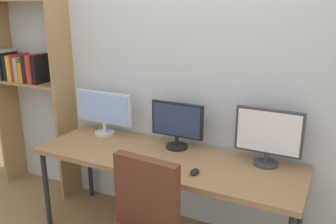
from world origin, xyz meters
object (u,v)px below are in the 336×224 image
monitor_center (177,124)px  monitor_right (268,135)px  keyboard_main (150,167)px  desk (165,163)px  monitor_left (104,110)px  bookshelf (27,50)px  computer_mouse (195,172)px

monitor_center → monitor_right: (0.72, 0.00, 0.02)m
monitor_center → keyboard_main: (0.00, -0.44, -0.20)m
desk → monitor_left: monitor_left is taller
monitor_right → keyboard_main: 0.88m
bookshelf → computer_mouse: size_ratio=23.00×
bookshelf → computer_mouse: bookshelf is taller
monitor_left → bookshelf: bearing=178.8°
monitor_left → keyboard_main: 0.87m
bookshelf → keyboard_main: (1.61, -0.46, -0.70)m
keyboard_main → computer_mouse: (0.31, 0.07, 0.01)m
desk → keyboard_main: 0.24m
monitor_left → computer_mouse: monitor_left is taller
monitor_left → monitor_right: 1.45m
bookshelf → monitor_right: bookshelf is taller
monitor_center → computer_mouse: bearing=-50.0°
desk → monitor_right: monitor_right is taller
keyboard_main → computer_mouse: computer_mouse is taller
keyboard_main → desk: bearing=90.0°
computer_mouse → bookshelf: bearing=168.5°
monitor_center → keyboard_main: size_ratio=1.15×
bookshelf → monitor_center: (1.61, -0.02, -0.50)m
keyboard_main → bookshelf: bearing=164.1°
monitor_center → computer_mouse: size_ratio=4.65×
monitor_center → monitor_right: monitor_right is taller
desk → bookshelf: 1.80m
bookshelf → monitor_left: bookshelf is taller
monitor_right → computer_mouse: bearing=-137.8°
desk → keyboard_main: (0.00, -0.23, 0.06)m
monitor_left → computer_mouse: bearing=-19.8°
desk → computer_mouse: size_ratio=21.75×
bookshelf → monitor_right: size_ratio=4.59×
desk → monitor_center: monitor_center is taller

